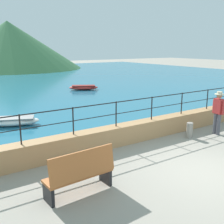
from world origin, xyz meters
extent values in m
plane|color=gray|center=(0.00, 0.00, 0.00)|extent=(120.00, 120.00, 0.00)
cube|color=tan|center=(0.00, 3.20, 0.35)|extent=(20.00, 0.56, 0.70)
cylinder|color=black|center=(-4.18, 3.20, 1.15)|extent=(0.04, 0.04, 0.90)
cylinder|color=black|center=(-2.51, 3.20, 1.15)|extent=(0.04, 0.04, 0.90)
cylinder|color=black|center=(-0.84, 3.20, 1.15)|extent=(0.04, 0.04, 0.90)
cylinder|color=black|center=(0.84, 3.20, 1.15)|extent=(0.04, 0.04, 0.90)
cylinder|color=black|center=(2.51, 3.20, 1.15)|extent=(0.04, 0.04, 0.90)
cylinder|color=black|center=(4.18, 3.20, 1.15)|extent=(0.04, 0.04, 0.90)
cylinder|color=black|center=(0.00, 3.20, 1.57)|extent=(18.40, 0.04, 0.04)
cylinder|color=black|center=(0.00, 3.20, 1.15)|extent=(18.40, 0.03, 0.03)
cube|color=#236B89|center=(0.00, 25.84, 0.03)|extent=(64.00, 44.32, 0.06)
cone|color=#33663D|center=(5.00, 41.27, 3.69)|extent=(22.54, 22.54, 7.37)
cube|color=#B76633|center=(-3.48, 0.96, 0.46)|extent=(1.73, 0.62, 0.06)
cube|color=#B76633|center=(-3.47, 0.74, 0.81)|extent=(1.71, 0.25, 0.64)
cube|color=black|center=(-4.27, 0.91, 0.22)|extent=(0.11, 0.47, 0.43)
cube|color=black|center=(-2.69, 1.01, 0.22)|extent=(0.11, 0.47, 0.43)
cylinder|color=#4C4C56|center=(3.27, 2.05, 0.43)|extent=(0.15, 0.15, 0.86)
cylinder|color=#4C4C56|center=(3.24, 1.87, 0.43)|extent=(0.15, 0.15, 0.86)
cube|color=#B22D2D|center=(3.25, 1.96, 1.16)|extent=(0.27, 0.39, 0.60)
cylinder|color=#B22D2D|center=(3.29, 2.20, 1.12)|extent=(0.09, 0.09, 0.52)
cylinder|color=#B22D2D|center=(3.22, 1.72, 1.12)|extent=(0.09, 0.09, 0.52)
sphere|color=#9E7051|center=(3.25, 1.96, 1.59)|extent=(0.22, 0.22, 0.22)
cylinder|color=beige|center=(3.25, 1.96, 1.64)|extent=(0.38, 0.38, 0.02)
cylinder|color=beige|center=(3.25, 1.96, 1.70)|extent=(0.20, 0.20, 0.10)
cylinder|color=gray|center=(2.00, 2.28, 0.30)|extent=(0.24, 0.24, 0.60)
ellipsoid|color=white|center=(-3.33, 7.66, 0.24)|extent=(2.47, 1.71, 0.36)
cube|color=gray|center=(-3.33, 7.66, 0.39)|extent=(1.99, 1.41, 0.06)
ellipsoid|color=red|center=(4.17, 15.05, 0.24)|extent=(2.45, 1.88, 0.36)
cube|color=maroon|center=(4.17, 15.05, 0.39)|extent=(1.98, 1.54, 0.06)
camera|label=1|loc=(-6.19, -4.51, 3.46)|focal=43.99mm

